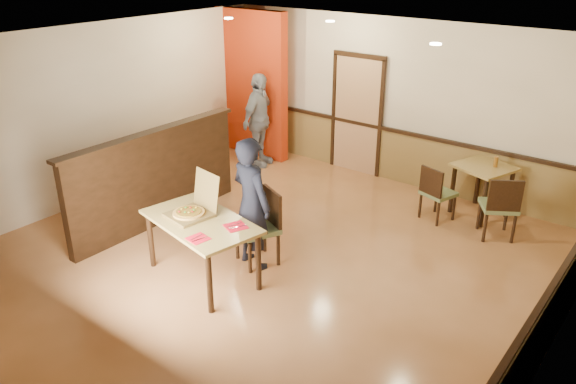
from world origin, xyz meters
name	(u,v)px	position (x,y,z in m)	size (l,w,h in m)	color
floor	(270,258)	(0.00, 0.00, 0.00)	(7.00, 7.00, 0.00)	#CB854F
ceiling	(266,47)	(0.00, 0.00, 2.80)	(7.00, 7.00, 0.00)	black
wall_back	(400,103)	(0.00, 3.50, 1.40)	(7.00, 7.00, 0.00)	#FEEBC6
wall_left	(100,113)	(-3.50, 0.00, 1.40)	(7.00, 7.00, 0.00)	#FEEBC6
wall_right	(567,246)	(3.50, 0.00, 1.40)	(7.00, 7.00, 0.00)	#FEEBC6
wainscot_back	(395,156)	(0.00, 3.47, 0.45)	(7.00, 0.04, 0.90)	olive
chair_rail_back	(396,131)	(0.00, 3.45, 0.92)	(7.00, 0.06, 0.06)	black
wainscot_right	(544,330)	(3.47, 0.00, 0.45)	(0.04, 7.00, 0.90)	olive
chair_rail_right	(551,289)	(3.45, 0.00, 0.92)	(0.06, 7.00, 0.06)	black
back_door	(357,115)	(-0.80, 3.46, 1.05)	(0.90, 0.06, 2.10)	tan
booth_partition	(156,177)	(-2.00, -0.20, 0.74)	(0.20, 3.10, 1.44)	black
red_accent_panel	(252,84)	(-2.90, 3.00, 1.40)	(1.60, 0.20, 2.78)	#AE2A0C
spot_a	(229,18)	(-2.30, 1.80, 2.78)	(0.14, 0.14, 0.02)	#FDE6B1
spot_b	(330,21)	(-0.80, 2.50, 2.78)	(0.14, 0.14, 0.02)	#FDE6B1
spot_c	(436,44)	(1.40, 1.50, 2.78)	(0.14, 0.14, 0.02)	#FDE6B1
main_table	(201,228)	(-0.35, -0.87, 0.70)	(1.65, 1.13, 0.81)	tan
diner_chair	(262,224)	(-0.03, -0.10, 0.54)	(0.65, 0.65, 0.99)	olive
side_chair_left	(436,191)	(1.25, 2.43, 0.47)	(0.54, 0.54, 0.87)	olive
side_chair_right	(500,205)	(2.21, 2.43, 0.52)	(0.65, 0.65, 0.96)	olive
side_table	(483,177)	(1.72, 3.04, 0.63)	(0.96, 0.96, 0.81)	tan
diner	(251,204)	(-0.08, -0.24, 0.88)	(0.64, 0.42, 1.75)	black
passerby	(259,120)	(-2.38, 2.58, 0.87)	(1.03, 0.43, 1.75)	gray
pizza_box	(192,210)	(-0.53, -0.83, 0.87)	(0.56, 0.63, 0.51)	brown
pizza	(189,213)	(-0.54, -0.89, 0.86)	(0.39, 0.39, 0.03)	gold
napkin_near	(198,239)	(-0.03, -1.22, 0.81)	(0.26, 0.26, 0.01)	red
napkin_far	(236,226)	(0.10, -0.73, 0.81)	(0.32, 0.32, 0.01)	red
condiment	(496,162)	(1.86, 3.10, 0.89)	(0.06, 0.06, 0.16)	brown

